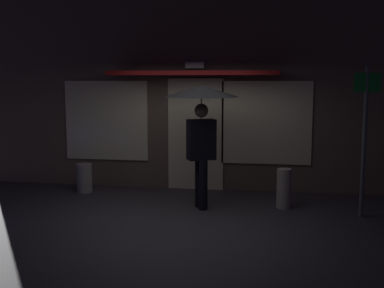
{
  "coord_description": "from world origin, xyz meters",
  "views": [
    {
      "loc": [
        1.45,
        -7.17,
        2.2
      ],
      "look_at": [
        0.16,
        0.76,
        1.1
      ],
      "focal_mm": 45.14,
      "sensor_mm": 36.0,
      "label": 1
    }
  ],
  "objects_px": {
    "street_sign_post": "(365,133)",
    "sidewalk_bollard_2": "(84,178)",
    "person_with_umbrella": "(201,109)",
    "sidewalk_bollard": "(284,188)"
  },
  "relations": [
    {
      "from": "sidewalk_bollard",
      "to": "sidewalk_bollard_2",
      "type": "bearing_deg",
      "value": 171.61
    },
    {
      "from": "person_with_umbrella",
      "to": "sidewalk_bollard",
      "type": "bearing_deg",
      "value": 162.46
    },
    {
      "from": "street_sign_post",
      "to": "sidewalk_bollard",
      "type": "relative_size",
      "value": 3.51
    },
    {
      "from": "street_sign_post",
      "to": "sidewalk_bollard",
      "type": "xyz_separation_m",
      "value": [
        -1.21,
        0.35,
        -1.01
      ]
    },
    {
      "from": "street_sign_post",
      "to": "sidewalk_bollard_2",
      "type": "distance_m",
      "value": 5.2
    },
    {
      "from": "sidewalk_bollard",
      "to": "sidewalk_bollard_2",
      "type": "distance_m",
      "value": 3.84
    },
    {
      "from": "person_with_umbrella",
      "to": "sidewalk_bollard_2",
      "type": "height_order",
      "value": "person_with_umbrella"
    },
    {
      "from": "street_sign_post",
      "to": "sidewalk_bollard_2",
      "type": "height_order",
      "value": "street_sign_post"
    },
    {
      "from": "person_with_umbrella",
      "to": "sidewalk_bollard",
      "type": "distance_m",
      "value": 1.96
    },
    {
      "from": "street_sign_post",
      "to": "sidewalk_bollard",
      "type": "distance_m",
      "value": 1.62
    }
  ]
}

